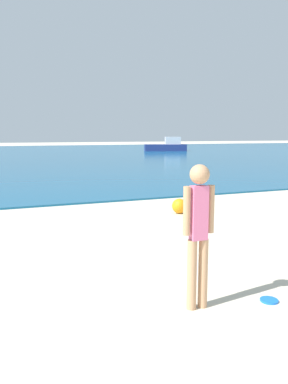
{
  "coord_description": "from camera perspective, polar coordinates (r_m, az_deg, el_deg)",
  "views": [
    {
      "loc": [
        -3.27,
        0.45,
        2.11
      ],
      "look_at": [
        -0.31,
        7.77,
        0.9
      ],
      "focal_mm": 35.55,
      "sensor_mm": 36.0,
      "label": 1
    }
  ],
  "objects": [
    {
      "name": "boat_far",
      "position": [
        46.85,
        3.45,
        6.89
      ],
      "size": [
        5.32,
        3.04,
        1.72
      ],
      "rotation": [
        0.0,
        0.0,
        2.84
      ],
      "color": "navy",
      "rests_on": "water"
    },
    {
      "name": "frisbee",
      "position": [
        5.27,
        18.26,
        -15.18
      ],
      "size": [
        0.23,
        0.23,
        0.03
      ],
      "primitive_type": "cylinder",
      "color": "blue",
      "rests_on": "ground"
    },
    {
      "name": "beach_ball",
      "position": [
        10.22,
        5.33,
        -2.11
      ],
      "size": [
        0.4,
        0.4,
        0.4
      ],
      "primitive_type": "sphere",
      "color": "orange",
      "rests_on": "ground"
    },
    {
      "name": "person_standing",
      "position": [
        4.57,
        8.17,
        -5.4
      ],
      "size": [
        0.41,
        0.23,
        1.76
      ],
      "rotation": [
        0.0,
        0.0,
        3.12
      ],
      "color": "tan",
      "rests_on": "ground"
    },
    {
      "name": "water",
      "position": [
        41.37,
        -17.54,
        5.4
      ],
      "size": [
        160.0,
        60.0,
        0.06
      ],
      "primitive_type": "cube",
      "color": "#14567F",
      "rests_on": "ground"
    }
  ]
}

